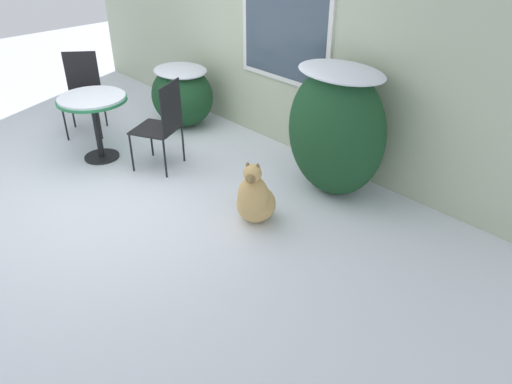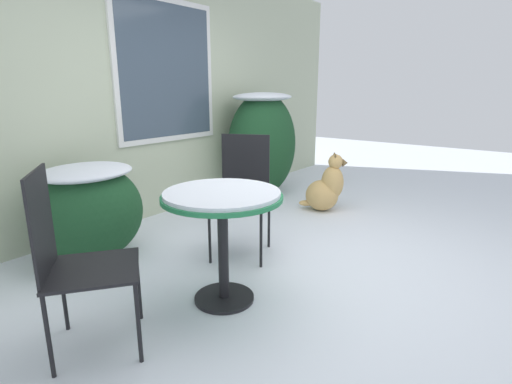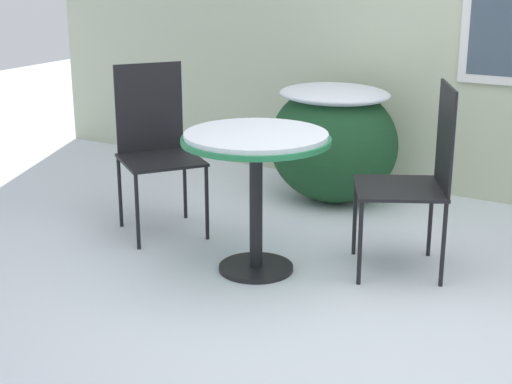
# 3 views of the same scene
# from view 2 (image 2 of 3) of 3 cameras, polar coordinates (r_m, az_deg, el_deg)

# --- Properties ---
(ground_plane) EXTENTS (16.00, 16.00, 0.00)m
(ground_plane) POSITION_cam_2_polar(r_m,az_deg,el_deg) (3.50, 8.02, -10.27)
(ground_plane) COLOR silver
(house_wall) EXTENTS (8.00, 0.10, 2.89)m
(house_wall) POSITION_cam_2_polar(r_m,az_deg,el_deg) (4.65, -16.25, 14.08)
(house_wall) COLOR #B2BC9E
(house_wall) RESTS_ON ground_plane
(shrub_left) EXTENTS (0.93, 0.81, 0.84)m
(shrub_left) POSITION_cam_2_polar(r_m,az_deg,el_deg) (3.71, -22.73, -2.30)
(shrub_left) COLOR #194223
(shrub_left) RESTS_ON ground_plane
(shrub_middle) EXTENTS (1.13, 0.79, 1.40)m
(shrub_middle) POSITION_cam_2_polar(r_m,az_deg,el_deg) (5.48, 0.96, 7.11)
(shrub_middle) COLOR #194223
(shrub_middle) RESTS_ON ground_plane
(patio_table) EXTENTS (0.82, 0.82, 0.80)m
(patio_table) POSITION_cam_2_polar(r_m,az_deg,el_deg) (2.70, -4.83, -2.73)
(patio_table) COLOR black
(patio_table) RESTS_ON ground_plane
(patio_chair_near_table) EXTENTS (0.64, 0.64, 1.06)m
(patio_chair_near_table) POSITION_cam_2_polar(r_m,az_deg,el_deg) (3.57, -1.92, 0.24)
(patio_chair_near_table) COLOR black
(patio_chair_near_table) RESTS_ON ground_plane
(patio_chair_far_side) EXTENTS (0.67, 0.67, 1.06)m
(patio_chair_far_side) POSITION_cam_2_polar(r_m,az_deg,el_deg) (2.43, -24.62, -8.29)
(patio_chair_far_side) COLOR black
(patio_chair_far_side) RESTS_ON ground_plane
(dog) EXTENTS (0.55, 0.57, 0.71)m
(dog) POSITION_cam_2_polar(r_m,az_deg,el_deg) (4.94, 9.99, 0.42)
(dog) COLOR tan
(dog) RESTS_ON ground_plane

